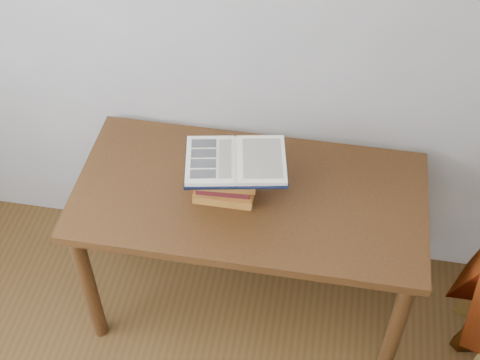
# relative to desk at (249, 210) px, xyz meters

# --- Properties ---
(desk) EXTENTS (1.33, 0.67, 0.71)m
(desk) POSITION_rel_desk_xyz_m (0.00, 0.00, 0.00)
(desk) COLOR #4F2C13
(desk) RESTS_ON ground
(book_stack) EXTENTS (0.26, 0.19, 0.18)m
(book_stack) POSITION_rel_desk_xyz_m (-0.09, -0.00, 0.19)
(book_stack) COLOR #B37228
(book_stack) RESTS_ON desk
(open_book) EXTENTS (0.40, 0.31, 0.03)m
(open_book) POSITION_rel_desk_xyz_m (-0.05, -0.04, 0.30)
(open_book) COLOR black
(open_book) RESTS_ON book_stack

